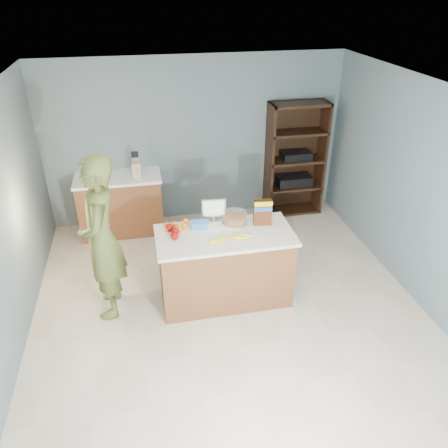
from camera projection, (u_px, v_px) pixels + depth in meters
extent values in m
cube|color=beige|center=(230.00, 313.00, 5.10)|extent=(4.50, 5.00, 0.02)
cube|color=slate|center=(196.00, 141.00, 6.61)|extent=(4.50, 0.02, 2.50)
cube|color=slate|center=(330.00, 439.00, 2.36)|extent=(4.50, 0.02, 2.50)
cube|color=slate|center=(427.00, 200.00, 4.88)|extent=(0.02, 5.00, 2.50)
cube|color=white|center=(232.00, 96.00, 3.87)|extent=(4.50, 5.00, 0.02)
cube|color=brown|center=(225.00, 268.00, 5.15)|extent=(1.50, 0.70, 0.86)
cube|color=silver|center=(225.00, 235.00, 4.92)|extent=(1.56, 0.76, 0.04)
cube|color=black|center=(225.00, 293.00, 5.33)|extent=(1.46, 0.66, 0.10)
cube|color=brown|center=(121.00, 205.00, 6.55)|extent=(1.20, 0.60, 0.86)
cube|color=white|center=(118.00, 178.00, 6.33)|extent=(1.24, 0.62, 0.04)
cube|color=black|center=(291.00, 156.00, 7.04)|extent=(0.90, 0.04, 1.80)
cube|color=black|center=(269.00, 162.00, 6.81)|extent=(0.04, 0.40, 1.80)
cube|color=black|center=(321.00, 158.00, 6.96)|extent=(0.04, 0.40, 1.80)
cube|color=black|center=(291.00, 209.00, 7.32)|extent=(0.90, 0.40, 0.04)
cube|color=black|center=(293.00, 186.00, 7.11)|extent=(0.90, 0.40, 0.04)
cube|color=black|center=(295.00, 160.00, 6.89)|extent=(0.90, 0.40, 0.04)
cube|color=black|center=(298.00, 132.00, 6.66)|extent=(0.90, 0.40, 0.04)
cube|color=black|center=(300.00, 104.00, 6.45)|extent=(0.90, 0.40, 0.04)
cube|color=black|center=(293.00, 180.00, 7.06)|extent=(0.55, 0.32, 0.16)
cube|color=black|center=(296.00, 155.00, 6.85)|extent=(0.45, 0.30, 0.12)
imported|color=#545F2A|center=(102.00, 239.00, 4.71)|extent=(0.46, 0.70, 1.90)
cube|color=tan|center=(136.00, 170.00, 6.25)|extent=(0.12, 0.10, 0.22)
cylinder|color=black|center=(132.00, 160.00, 6.16)|extent=(0.02, 0.02, 0.09)
cylinder|color=black|center=(134.00, 160.00, 6.17)|extent=(0.02, 0.02, 0.09)
cylinder|color=black|center=(135.00, 160.00, 6.17)|extent=(0.02, 0.02, 0.09)
cylinder|color=black|center=(137.00, 160.00, 6.17)|extent=(0.02, 0.02, 0.09)
cylinder|color=black|center=(138.00, 160.00, 6.18)|extent=(0.02, 0.02, 0.09)
cube|color=white|center=(213.00, 230.00, 4.99)|extent=(0.23, 0.14, 0.00)
cube|color=white|center=(232.00, 228.00, 5.03)|extent=(0.25, 0.19, 0.00)
ellipsoid|color=yellow|center=(217.00, 241.00, 4.74)|extent=(0.20, 0.10, 0.04)
ellipsoid|color=yellow|center=(222.00, 239.00, 4.78)|extent=(0.16, 0.17, 0.04)
ellipsoid|color=yellow|center=(244.00, 236.00, 4.83)|extent=(0.20, 0.11, 0.04)
ellipsoid|color=yellow|center=(239.00, 238.00, 4.80)|extent=(0.20, 0.09, 0.04)
sphere|color=#940807|center=(170.00, 228.00, 4.94)|extent=(0.09, 0.09, 0.09)
sphere|color=#940807|center=(175.00, 231.00, 4.87)|extent=(0.09, 0.09, 0.09)
sphere|color=#940807|center=(175.00, 236.00, 4.79)|extent=(0.09, 0.09, 0.09)
sphere|color=orange|center=(168.00, 229.00, 4.94)|extent=(0.07, 0.07, 0.07)
sphere|color=orange|center=(176.00, 224.00, 5.04)|extent=(0.07, 0.07, 0.07)
sphere|color=orange|center=(180.00, 230.00, 4.93)|extent=(0.07, 0.07, 0.07)
sphere|color=orange|center=(185.00, 226.00, 5.01)|extent=(0.07, 0.07, 0.07)
sphere|color=orange|center=(167.00, 225.00, 5.02)|extent=(0.07, 0.07, 0.07)
sphere|color=orange|center=(176.00, 229.00, 4.95)|extent=(0.07, 0.07, 0.07)
sphere|color=orange|center=(186.00, 221.00, 5.11)|extent=(0.07, 0.07, 0.07)
sphere|color=orange|center=(175.00, 224.00, 5.04)|extent=(0.07, 0.07, 0.07)
cube|color=blue|center=(200.00, 225.00, 5.02)|extent=(0.20, 0.15, 0.08)
cylinder|color=#267219|center=(234.00, 219.00, 5.11)|extent=(0.27, 0.27, 0.09)
cylinder|color=white|center=(234.00, 218.00, 5.10)|extent=(0.30, 0.30, 0.13)
cylinder|color=silver|center=(214.00, 220.00, 5.18)|extent=(0.12, 0.12, 0.01)
cylinder|color=silver|center=(214.00, 218.00, 5.16)|extent=(0.02, 0.02, 0.05)
cube|color=silver|center=(214.00, 208.00, 5.09)|extent=(0.28, 0.06, 0.22)
cube|color=yellow|center=(214.00, 208.00, 5.08)|extent=(0.24, 0.02, 0.18)
cube|color=#592B14|center=(263.00, 212.00, 5.03)|extent=(0.21, 0.10, 0.31)
cube|color=yellow|center=(263.00, 203.00, 4.97)|extent=(0.21, 0.10, 0.06)
cube|color=blue|center=(263.00, 208.00, 5.00)|extent=(0.21, 0.10, 0.05)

